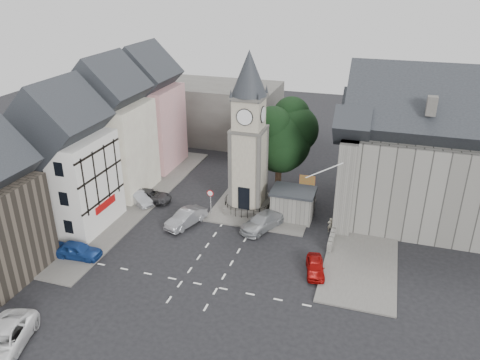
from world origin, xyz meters
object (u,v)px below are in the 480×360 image
(clock_tower, at_px, (249,135))
(pedestrian, at_px, (330,225))
(stone_shelter, at_px, (293,204))
(car_west_blue, at_px, (77,250))
(car_east_red, at_px, (315,267))

(clock_tower, relative_size, pedestrian, 10.70)
(stone_shelter, bearing_deg, pedestrian, -23.89)
(pedestrian, bearing_deg, stone_shelter, -29.94)
(clock_tower, distance_m, pedestrian, 11.70)
(car_west_blue, bearing_deg, car_east_red, -83.37)
(stone_shelter, distance_m, pedestrian, 4.46)
(car_east_red, bearing_deg, car_west_blue, 178.76)
(clock_tower, distance_m, car_east_red, 14.62)
(stone_shelter, height_order, car_west_blue, stone_shelter)
(clock_tower, relative_size, car_east_red, 4.55)
(clock_tower, bearing_deg, car_east_red, -47.34)
(car_east_red, relative_size, pedestrian, 2.35)
(pedestrian, bearing_deg, clock_tower, -20.48)
(stone_shelter, relative_size, pedestrian, 2.83)
(car_east_red, bearing_deg, stone_shelter, 100.63)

